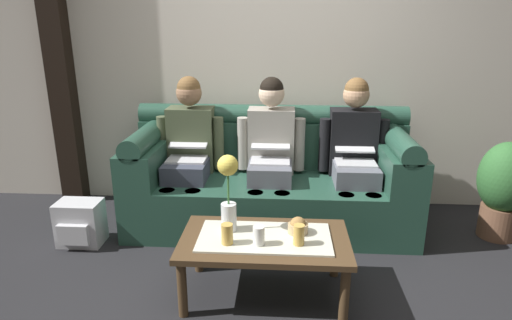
{
  "coord_description": "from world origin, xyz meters",
  "views": [
    {
      "loc": [
        0.1,
        -2.26,
        1.65
      ],
      "look_at": [
        -0.1,
        0.82,
        0.66
      ],
      "focal_mm": 30.66,
      "sensor_mm": 36.0,
      "label": 1
    }
  ],
  "objects_px": {
    "flower_vase": "(228,189)",
    "cup_far_center": "(259,236)",
    "person_left": "(189,146)",
    "person_right": "(354,149)",
    "cup_near_left": "(299,235)",
    "coffee_table": "(265,245)",
    "snack_bowl": "(298,226)",
    "cup_near_right": "(227,234)",
    "person_middle": "(271,148)",
    "potted_plant": "(504,186)",
    "backpack_left": "(80,223)",
    "couch": "(270,181)"
  },
  "relations": [
    {
      "from": "person_middle",
      "to": "potted_plant",
      "type": "distance_m",
      "value": 1.83
    },
    {
      "from": "cup_near_right",
      "to": "person_right",
      "type": "bearing_deg",
      "value": 52.28
    },
    {
      "from": "flower_vase",
      "to": "cup_near_right",
      "type": "xyz_separation_m",
      "value": [
        0.01,
        -0.17,
        -0.21
      ]
    },
    {
      "from": "person_right",
      "to": "cup_far_center",
      "type": "xyz_separation_m",
      "value": [
        -0.71,
        -1.15,
        -0.2
      ]
    },
    {
      "from": "snack_bowl",
      "to": "potted_plant",
      "type": "height_order",
      "value": "potted_plant"
    },
    {
      "from": "person_left",
      "to": "person_right",
      "type": "height_order",
      "value": "same"
    },
    {
      "from": "person_middle",
      "to": "person_right",
      "type": "xyz_separation_m",
      "value": [
        0.68,
        0.0,
        -0.0
      ]
    },
    {
      "from": "cup_near_left",
      "to": "potted_plant",
      "type": "relative_size",
      "value": 0.16
    },
    {
      "from": "person_left",
      "to": "person_middle",
      "type": "bearing_deg",
      "value": -0.0
    },
    {
      "from": "snack_bowl",
      "to": "cup_near_right",
      "type": "xyz_separation_m",
      "value": [
        -0.42,
        -0.17,
        0.02
      ]
    },
    {
      "from": "person_middle",
      "to": "potted_plant",
      "type": "bearing_deg",
      "value": -4.92
    },
    {
      "from": "person_right",
      "to": "cup_far_center",
      "type": "bearing_deg",
      "value": -121.54
    },
    {
      "from": "person_right",
      "to": "coffee_table",
      "type": "distance_m",
      "value": 1.29
    },
    {
      "from": "person_right",
      "to": "flower_vase",
      "type": "xyz_separation_m",
      "value": [
        -0.9,
        -0.98,
        0.02
      ]
    },
    {
      "from": "person_right",
      "to": "cup_near_left",
      "type": "xyz_separation_m",
      "value": [
        -0.47,
        -1.13,
        -0.19
      ]
    },
    {
      "from": "couch",
      "to": "person_middle",
      "type": "bearing_deg",
      "value": -90.0
    },
    {
      "from": "person_middle",
      "to": "snack_bowl",
      "type": "relative_size",
      "value": 9.84
    },
    {
      "from": "backpack_left",
      "to": "couch",
      "type": "bearing_deg",
      "value": 18.8
    },
    {
      "from": "coffee_table",
      "to": "cup_near_left",
      "type": "distance_m",
      "value": 0.25
    },
    {
      "from": "flower_vase",
      "to": "backpack_left",
      "type": "bearing_deg",
      "value": 157.96
    },
    {
      "from": "backpack_left",
      "to": "cup_near_left",
      "type": "bearing_deg",
      "value": -21.53
    },
    {
      "from": "cup_near_left",
      "to": "backpack_left",
      "type": "xyz_separation_m",
      "value": [
        -1.64,
        0.65,
        -0.29
      ]
    },
    {
      "from": "potted_plant",
      "to": "cup_near_right",
      "type": "bearing_deg",
      "value": -153.86
    },
    {
      "from": "person_right",
      "to": "snack_bowl",
      "type": "height_order",
      "value": "person_right"
    },
    {
      "from": "person_right",
      "to": "backpack_left",
      "type": "distance_m",
      "value": 2.22
    },
    {
      "from": "cup_near_left",
      "to": "potted_plant",
      "type": "xyz_separation_m",
      "value": [
        1.61,
        0.98,
        -0.03
      ]
    },
    {
      "from": "flower_vase",
      "to": "backpack_left",
      "type": "height_order",
      "value": "flower_vase"
    },
    {
      "from": "person_left",
      "to": "snack_bowl",
      "type": "xyz_separation_m",
      "value": [
        0.88,
        -0.98,
        -0.21
      ]
    },
    {
      "from": "cup_near_left",
      "to": "potted_plant",
      "type": "bearing_deg",
      "value": 31.28
    },
    {
      "from": "snack_bowl",
      "to": "cup_near_right",
      "type": "height_order",
      "value": "cup_near_right"
    },
    {
      "from": "person_middle",
      "to": "person_right",
      "type": "bearing_deg",
      "value": 0.02
    },
    {
      "from": "cup_far_center",
      "to": "person_right",
      "type": "bearing_deg",
      "value": 58.46
    },
    {
      "from": "flower_vase",
      "to": "cup_near_left",
      "type": "height_order",
      "value": "flower_vase"
    },
    {
      "from": "person_right",
      "to": "cup_far_center",
      "type": "height_order",
      "value": "person_right"
    },
    {
      "from": "person_left",
      "to": "potted_plant",
      "type": "xyz_separation_m",
      "value": [
        2.49,
        -0.16,
        -0.23
      ]
    },
    {
      "from": "cup_near_right",
      "to": "cup_far_center",
      "type": "xyz_separation_m",
      "value": [
        0.18,
        0.0,
        -0.0
      ]
    },
    {
      "from": "person_left",
      "to": "backpack_left",
      "type": "distance_m",
      "value": 1.03
    },
    {
      "from": "couch",
      "to": "backpack_left",
      "type": "bearing_deg",
      "value": -161.2
    },
    {
      "from": "couch",
      "to": "person_middle",
      "type": "relative_size",
      "value": 1.87
    },
    {
      "from": "snack_bowl",
      "to": "cup_far_center",
      "type": "relative_size",
      "value": 1.08
    },
    {
      "from": "person_middle",
      "to": "flower_vase",
      "type": "xyz_separation_m",
      "value": [
        -0.23,
        -0.98,
        0.02
      ]
    },
    {
      "from": "person_middle",
      "to": "cup_far_center",
      "type": "relative_size",
      "value": 10.63
    },
    {
      "from": "couch",
      "to": "snack_bowl",
      "type": "distance_m",
      "value": 1.01
    },
    {
      "from": "couch",
      "to": "cup_near_right",
      "type": "relative_size",
      "value": 18.46
    },
    {
      "from": "snack_bowl",
      "to": "person_middle",
      "type": "bearing_deg",
      "value": 101.59
    },
    {
      "from": "person_middle",
      "to": "flower_vase",
      "type": "bearing_deg",
      "value": -103.0
    },
    {
      "from": "coffee_table",
      "to": "cup_far_center",
      "type": "xyz_separation_m",
      "value": [
        -0.03,
        -0.1,
        0.11
      ]
    },
    {
      "from": "flower_vase",
      "to": "cup_far_center",
      "type": "bearing_deg",
      "value": -41.55
    },
    {
      "from": "flower_vase",
      "to": "backpack_left",
      "type": "distance_m",
      "value": 1.4
    },
    {
      "from": "cup_near_left",
      "to": "cup_far_center",
      "type": "bearing_deg",
      "value": -175.96
    }
  ]
}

